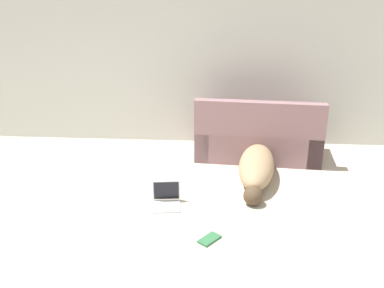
# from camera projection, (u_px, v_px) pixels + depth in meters

# --- Properties ---
(wall_back) EXTENTS (7.99, 0.06, 2.46)m
(wall_back) POSITION_uv_depth(u_px,v_px,m) (163.00, 62.00, 6.38)
(wall_back) COLOR beige
(wall_back) RESTS_ON ground_plane
(couch) EXTENTS (1.79, 0.93, 0.91)m
(couch) POSITION_uv_depth(u_px,v_px,m) (258.00, 138.00, 6.07)
(couch) COLOR gray
(couch) RESTS_ON ground_plane
(dog) EXTENTS (0.59, 1.68, 0.38)m
(dog) POSITION_uv_depth(u_px,v_px,m) (256.00, 167.00, 5.40)
(dog) COLOR #A38460
(dog) RESTS_ON ground_plane
(laptop_open) EXTENTS (0.34, 0.35, 0.27)m
(laptop_open) POSITION_uv_depth(u_px,v_px,m) (166.00, 197.00, 4.87)
(laptop_open) COLOR #B7B7BC
(laptop_open) RESTS_ON ground_plane
(book_green) EXTENTS (0.24, 0.26, 0.02)m
(book_green) POSITION_uv_depth(u_px,v_px,m) (209.00, 239.00, 4.22)
(book_green) COLOR #2D663D
(book_green) RESTS_ON ground_plane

